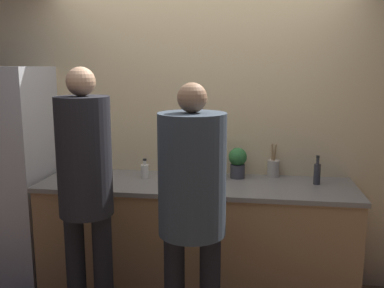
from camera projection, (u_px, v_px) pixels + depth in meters
wall_back at (202, 131)px, 3.65m from camera, size 5.20×0.06×2.60m
counter at (196, 238)px, 3.46m from camera, size 2.46×0.72×0.94m
refrigerator at (11, 177)px, 3.62m from camera, size 0.64×0.64×1.84m
person_left at (85, 181)px, 2.78m from camera, size 0.35×0.35×1.84m
person_center at (192, 195)px, 2.57m from camera, size 0.41×0.41×1.76m
fruit_bowl at (206, 172)px, 3.49m from camera, size 0.26×0.26×0.14m
utensil_crock at (273, 168)px, 3.53m from camera, size 0.10×0.10×0.27m
bottle_dark at (317, 173)px, 3.30m from camera, size 0.05×0.05×0.23m
bottle_clear at (145, 171)px, 3.49m from camera, size 0.06×0.06×0.16m
cup_blue at (176, 183)px, 3.20m from camera, size 0.09×0.09×0.08m
potted_plant at (238, 161)px, 3.48m from camera, size 0.15×0.15×0.25m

